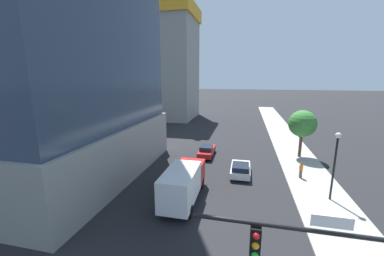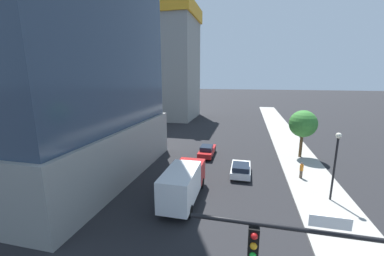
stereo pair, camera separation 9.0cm
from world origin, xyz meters
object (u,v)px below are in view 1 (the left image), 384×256
object	(u,v)px
construction_building	(164,58)
pedestrian_orange_shirt	(301,170)
car_white	(240,169)
street_lamp	(335,156)
car_red	(207,151)
box_truck	(183,182)
street_tree	(302,124)

from	to	relation	value
construction_building	pedestrian_orange_shirt	xyz separation A→B (m)	(25.43, -32.02, -13.45)
car_white	construction_building	bearing A→B (deg)	121.08
street_lamp	pedestrian_orange_shirt	size ratio (longest dim) A/B	3.53
construction_building	pedestrian_orange_shirt	bearing A→B (deg)	-51.55
construction_building	pedestrian_orange_shirt	distance (m)	43.04
car_red	box_truck	size ratio (longest dim) A/B	0.67
car_red	box_truck	xyz separation A→B (m)	(0.00, -11.57, 0.96)
street_lamp	car_white	bearing A→B (deg)	154.02
pedestrian_orange_shirt	street_lamp	bearing A→B (deg)	-69.90
street_lamp	street_tree	distance (m)	10.89
street_lamp	box_truck	world-z (taller)	street_lamp
car_white	pedestrian_orange_shirt	xyz separation A→B (m)	(5.87, 0.42, 0.26)
street_tree	car_red	xyz separation A→B (m)	(-11.54, -2.05, -3.63)
box_truck	car_red	bearing A→B (deg)	90.00
street_lamp	street_tree	size ratio (longest dim) A/B	0.96
construction_building	box_truck	distance (m)	43.51
construction_building	street_tree	xyz separation A→B (m)	(26.69, -25.13, -10.05)
street_lamp	box_truck	bearing A→B (deg)	-166.83
construction_building	street_tree	bearing A→B (deg)	-43.28
street_lamp	car_red	world-z (taller)	street_lamp
car_white	pedestrian_orange_shirt	world-z (taller)	pedestrian_orange_shirt
street_tree	car_white	world-z (taller)	street_tree
street_tree	car_red	bearing A→B (deg)	-169.91
street_tree	car_red	size ratio (longest dim) A/B	1.27
street_lamp	pedestrian_orange_shirt	xyz separation A→B (m)	(-1.46, 3.99, -2.89)
construction_building	street_lamp	bearing A→B (deg)	-53.25
street_tree	box_truck	world-z (taller)	street_tree
car_white	box_truck	world-z (taller)	box_truck
street_tree	street_lamp	bearing A→B (deg)	-88.96
street_lamp	car_white	distance (m)	8.75
car_white	box_truck	distance (m)	7.77
street_tree	car_red	world-z (taller)	street_tree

